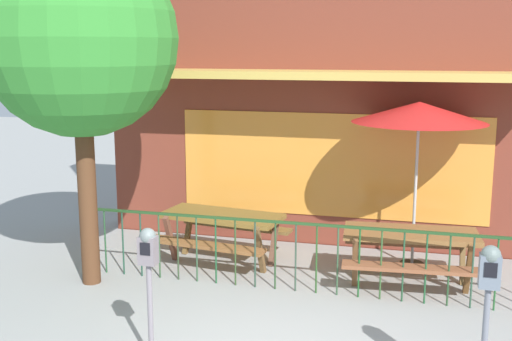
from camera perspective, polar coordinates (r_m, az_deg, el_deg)
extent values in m
cube|color=#421A10|center=(10.94, 6.74, -6.27)|extent=(7.71, 0.54, 0.01)
cube|color=brown|center=(10.45, 7.09, 8.37)|extent=(7.71, 0.50, 5.54)
cube|color=orange|center=(10.36, 6.71, 0.45)|extent=(5.01, 0.02, 1.70)
cube|color=gold|center=(9.73, 6.51, 8.56)|extent=(6.55, 0.95, 0.12)
cube|color=#21431F|center=(8.40, 4.58, -4.83)|extent=(6.47, 0.04, 0.04)
cylinder|color=#245126|center=(9.61, -14.93, -6.06)|extent=(0.02, 0.02, 0.95)
cylinder|color=#234C2C|center=(9.48, -13.44, -6.23)|extent=(0.02, 0.02, 0.95)
cylinder|color=#1E4230|center=(9.36, -11.90, -6.40)|extent=(0.02, 0.02, 0.95)
cylinder|color=#1C3F30|center=(9.24, -10.33, -6.57)|extent=(0.02, 0.02, 0.95)
cylinder|color=#2A492C|center=(9.13, -8.72, -6.73)|extent=(0.02, 0.02, 0.95)
cylinder|color=#2A3D25|center=(9.02, -7.06, -6.90)|extent=(0.02, 0.02, 0.95)
cylinder|color=#2D4D32|center=(8.92, -5.37, -7.06)|extent=(0.02, 0.02, 0.95)
cylinder|color=#1B4A28|center=(8.84, -3.64, -7.22)|extent=(0.02, 0.02, 0.95)
cylinder|color=#294221|center=(8.75, -1.88, -7.38)|extent=(0.02, 0.02, 0.95)
cylinder|color=#253E2F|center=(8.68, -0.08, -7.54)|extent=(0.02, 0.02, 0.95)
cylinder|color=#244223|center=(8.62, 1.74, -7.68)|extent=(0.02, 0.02, 0.95)
cylinder|color=#2D4232|center=(8.56, 3.60, -7.83)|extent=(0.02, 0.02, 0.95)
cylinder|color=#24491F|center=(8.52, 5.47, -7.96)|extent=(0.02, 0.02, 0.95)
cylinder|color=#2D4C30|center=(8.48, 7.37, -8.09)|extent=(0.02, 0.02, 0.95)
cylinder|color=#194B20|center=(8.45, 9.28, -8.21)|extent=(0.02, 0.02, 0.95)
cylinder|color=#2D4F27|center=(8.43, 11.20, -8.32)|extent=(0.02, 0.02, 0.95)
cylinder|color=#1E442A|center=(8.42, 13.13, -8.43)|extent=(0.02, 0.02, 0.95)
cylinder|color=#1E4D2A|center=(8.43, 15.06, -8.52)|extent=(0.02, 0.02, 0.95)
cylinder|color=#244526|center=(8.44, 16.99, -8.60)|extent=(0.02, 0.02, 0.95)
cylinder|color=#284532|center=(8.45, 18.92, -8.68)|extent=(0.02, 0.02, 0.95)
cylinder|color=#1F5026|center=(8.48, 20.84, -8.74)|extent=(0.02, 0.02, 0.95)
cube|color=brown|center=(9.58, -3.09, -4.11)|extent=(1.89, 1.01, 0.07)
cube|color=brown|center=(9.19, -4.58, -6.73)|extent=(1.82, 0.51, 0.05)
cube|color=brown|center=(10.14, -1.70, -5.00)|extent=(1.82, 0.51, 0.05)
cube|color=brown|center=(9.78, -7.70, -6.13)|extent=(0.12, 0.36, 0.78)
cube|color=brown|center=(10.25, -6.11, -5.29)|extent=(0.12, 0.36, 0.78)
cube|color=brown|center=(9.15, 0.36, -7.25)|extent=(0.12, 0.36, 0.78)
cube|color=brown|center=(9.64, 1.64, -6.28)|extent=(0.12, 0.36, 0.78)
cube|color=brown|center=(8.92, 13.78, -5.56)|extent=(1.85, 0.90, 0.07)
cube|color=brown|center=(8.49, 13.90, -8.56)|extent=(1.81, 0.40, 0.05)
cube|color=brown|center=(9.53, 13.52, -6.36)|extent=(1.81, 0.40, 0.05)
cube|color=brown|center=(8.75, 8.90, -8.25)|extent=(0.10, 0.35, 0.78)
cube|color=brown|center=(9.28, 9.00, -7.12)|extent=(0.10, 0.35, 0.78)
cube|color=brown|center=(8.85, 18.60, -8.49)|extent=(0.10, 0.35, 0.78)
cube|color=brown|center=(9.37, 18.12, -7.36)|extent=(0.10, 0.35, 0.78)
cylinder|color=black|center=(9.92, 13.86, -8.21)|extent=(0.36, 0.36, 0.05)
cylinder|color=#AEAFAB|center=(9.60, 14.19, -1.50)|extent=(0.04, 0.04, 2.43)
cone|color=red|center=(9.42, 14.51, 5.12)|extent=(1.94, 1.94, 0.30)
cylinder|color=slate|center=(6.79, -9.51, -12.58)|extent=(0.06, 0.06, 1.07)
cube|color=slate|center=(6.55, -9.70, -7.09)|extent=(0.18, 0.14, 0.29)
sphere|color=slate|center=(6.51, -9.74, -5.87)|extent=(0.17, 0.17, 0.17)
cube|color=black|center=(6.48, -9.98, -6.99)|extent=(0.11, 0.01, 0.13)
cube|color=slate|center=(5.96, 20.32, -8.52)|extent=(0.18, 0.14, 0.30)
sphere|color=slate|center=(5.91, 20.41, -7.14)|extent=(0.17, 0.17, 0.17)
cube|color=black|center=(5.88, 20.41, -8.42)|extent=(0.11, 0.01, 0.13)
cylinder|color=#4F301B|center=(8.93, -14.98, -1.75)|extent=(0.25, 0.25, 2.64)
sphere|color=#31822D|center=(8.72, -15.65, 11.42)|extent=(2.60, 2.60, 2.60)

